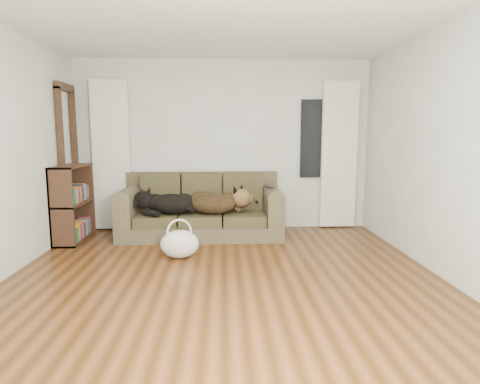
{
  "coord_description": "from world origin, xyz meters",
  "views": [
    {
      "loc": [
        -0.01,
        -3.75,
        1.47
      ],
      "look_at": [
        0.22,
        1.6,
        0.7
      ],
      "focal_mm": 30.0,
      "sensor_mm": 36.0,
      "label": 1
    }
  ],
  "objects_px": {
    "tote_bag": "(180,245)",
    "sofa": "(201,205)",
    "dog_black_lab": "(168,205)",
    "bookshelf": "(73,205)",
    "dog_shepherd": "(215,204)"
  },
  "relations": [
    {
      "from": "tote_bag",
      "to": "sofa",
      "type": "bearing_deg",
      "value": 78.72
    },
    {
      "from": "tote_bag",
      "to": "dog_black_lab",
      "type": "bearing_deg",
      "value": 104.92
    },
    {
      "from": "bookshelf",
      "to": "tote_bag",
      "type": "bearing_deg",
      "value": -25.01
    },
    {
      "from": "sofa",
      "to": "bookshelf",
      "type": "distance_m",
      "value": 1.78
    },
    {
      "from": "sofa",
      "to": "bookshelf",
      "type": "bearing_deg",
      "value": -174.61
    },
    {
      "from": "sofa",
      "to": "dog_shepherd",
      "type": "height_order",
      "value": "sofa"
    },
    {
      "from": "dog_shepherd",
      "to": "sofa",
      "type": "bearing_deg",
      "value": 0.97
    },
    {
      "from": "dog_shepherd",
      "to": "bookshelf",
      "type": "bearing_deg",
      "value": 25.88
    },
    {
      "from": "tote_bag",
      "to": "bookshelf",
      "type": "distance_m",
      "value": 1.82
    },
    {
      "from": "dog_black_lab",
      "to": "bookshelf",
      "type": "distance_m",
      "value": 1.31
    },
    {
      "from": "dog_black_lab",
      "to": "dog_shepherd",
      "type": "distance_m",
      "value": 0.67
    },
    {
      "from": "sofa",
      "to": "tote_bag",
      "type": "xyz_separation_m",
      "value": [
        -0.21,
        -1.04,
        -0.29
      ]
    },
    {
      "from": "dog_black_lab",
      "to": "dog_shepherd",
      "type": "height_order",
      "value": "dog_shepherd"
    },
    {
      "from": "dog_black_lab",
      "to": "tote_bag",
      "type": "distance_m",
      "value": 1.04
    },
    {
      "from": "dog_black_lab",
      "to": "tote_bag",
      "type": "relative_size",
      "value": 1.5
    }
  ]
}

